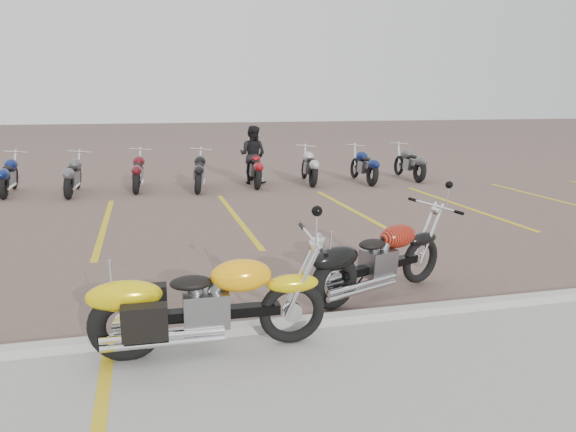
# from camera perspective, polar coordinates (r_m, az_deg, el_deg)

# --- Properties ---
(ground) EXTENTS (100.00, 100.00, 0.00)m
(ground) POSITION_cam_1_polar(r_m,az_deg,el_deg) (8.28, -0.79, -5.85)
(ground) COLOR brown
(ground) RESTS_ON ground
(curb) EXTENTS (60.00, 0.18, 0.12)m
(curb) POSITION_cam_1_polar(r_m,az_deg,el_deg) (6.45, 3.46, -10.62)
(curb) COLOR #ADAAA3
(curb) RESTS_ON ground
(parking_stripes) EXTENTS (38.00, 5.50, 0.01)m
(parking_stripes) POSITION_cam_1_polar(r_m,az_deg,el_deg) (12.07, -5.25, -0.17)
(parking_stripes) COLOR gold
(parking_stripes) RESTS_ON ground
(yellow_cruiser) EXTENTS (2.36, 0.36, 0.97)m
(yellow_cruiser) POSITION_cam_1_polar(r_m,az_deg,el_deg) (5.72, -8.47, -9.17)
(yellow_cruiser) COLOR black
(yellow_cruiser) RESTS_ON ground
(flame_cruiser) EXTENTS (2.13, 0.98, 0.92)m
(flame_cruiser) POSITION_cam_1_polar(r_m,az_deg,el_deg) (7.30, 8.88, -4.69)
(flame_cruiser) COLOR black
(flame_cruiser) RESTS_ON ground
(person_b) EXTENTS (1.06, 1.01, 1.72)m
(person_b) POSITION_cam_1_polar(r_m,az_deg,el_deg) (16.72, -3.60, 6.22)
(person_b) COLOR black
(person_b) RESTS_ON ground
(bg_bike_row) EXTENTS (17.23, 2.03, 1.10)m
(bg_bike_row) POSITION_cam_1_polar(r_m,az_deg,el_deg) (15.96, -15.16, 4.43)
(bg_bike_row) COLOR black
(bg_bike_row) RESTS_ON ground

